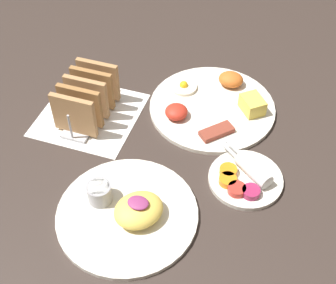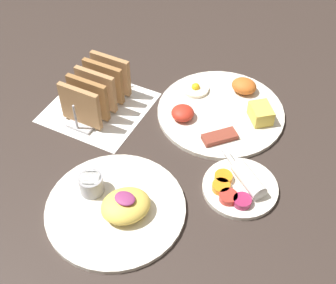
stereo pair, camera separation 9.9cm
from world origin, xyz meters
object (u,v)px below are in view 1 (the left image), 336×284
object	(u,v)px
plate_breakfast	(214,105)
plate_condiments	(245,178)
toast_rack	(87,98)
plate_foreground	(128,211)

from	to	relation	value
plate_breakfast	plate_condiments	distance (m)	0.23
plate_breakfast	toast_rack	distance (m)	0.29
plate_condiments	plate_foreground	world-z (taller)	plate_foreground
plate_foreground	plate_breakfast	bearing A→B (deg)	77.39
plate_foreground	toast_rack	size ratio (longest dim) A/B	1.51
plate_condiments	toast_rack	distance (m)	0.39
toast_rack	plate_condiments	bearing A→B (deg)	-11.89
plate_condiments	toast_rack	bearing A→B (deg)	168.11
plate_condiments	toast_rack	size ratio (longest dim) A/B	0.85
plate_foreground	toast_rack	xyz separation A→B (m)	(-0.19, 0.23, 0.04)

